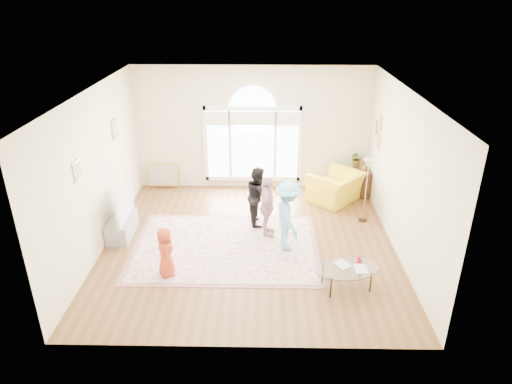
{
  "coord_description": "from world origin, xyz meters",
  "views": [
    {
      "loc": [
        0.3,
        -8.26,
        4.97
      ],
      "look_at": [
        0.14,
        0.3,
        1.06
      ],
      "focal_mm": 32.0,
      "sensor_mm": 36.0,
      "label": 1
    }
  ],
  "objects_px": {
    "television": "(119,205)",
    "coffee_table": "(347,268)",
    "armchair": "(336,187)",
    "area_rug": "(226,247)",
    "tv_console": "(122,227)"
  },
  "relations": [
    {
      "from": "area_rug",
      "to": "tv_console",
      "type": "bearing_deg",
      "value": 168.78
    },
    {
      "from": "armchair",
      "to": "area_rug",
      "type": "bearing_deg",
      "value": -5.78
    },
    {
      "from": "television",
      "to": "area_rug",
      "type": "bearing_deg",
      "value": -11.26
    },
    {
      "from": "television",
      "to": "coffee_table",
      "type": "xyz_separation_m",
      "value": [
        4.52,
        -1.78,
        -0.34
      ]
    },
    {
      "from": "tv_console",
      "to": "coffee_table",
      "type": "height_order",
      "value": "coffee_table"
    },
    {
      "from": "area_rug",
      "to": "armchair",
      "type": "bearing_deg",
      "value": 41.34
    },
    {
      "from": "area_rug",
      "to": "tv_console",
      "type": "height_order",
      "value": "tv_console"
    },
    {
      "from": "television",
      "to": "coffee_table",
      "type": "height_order",
      "value": "television"
    },
    {
      "from": "tv_console",
      "to": "television",
      "type": "xyz_separation_m",
      "value": [
        0.01,
        -0.0,
        0.53
      ]
    },
    {
      "from": "area_rug",
      "to": "tv_console",
      "type": "relative_size",
      "value": 3.6
    },
    {
      "from": "television",
      "to": "armchair",
      "type": "distance_m",
      "value": 5.17
    },
    {
      "from": "coffee_table",
      "to": "armchair",
      "type": "bearing_deg",
      "value": 72.16
    },
    {
      "from": "tv_console",
      "to": "armchair",
      "type": "bearing_deg",
      "value": 20.51
    },
    {
      "from": "television",
      "to": "armchair",
      "type": "height_order",
      "value": "television"
    },
    {
      "from": "armchair",
      "to": "coffee_table",
      "type": "bearing_deg",
      "value": 38.07
    }
  ]
}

